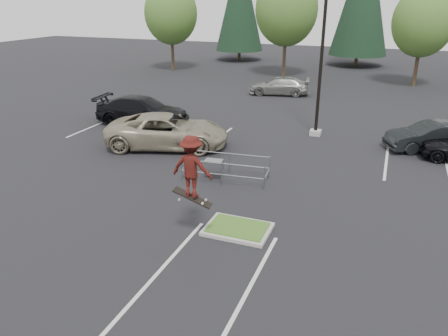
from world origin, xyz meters
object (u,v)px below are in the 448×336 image
(car_r_charc, at_px, (431,137))
(decid_a, at_px, (171,15))
(decid_c, at_px, (423,24))
(cart_corral, at_px, (217,165))
(car_l_tan, at_px, (166,131))
(car_far_silver, at_px, (280,86))
(light_pole, at_px, (322,54))
(skateboarder, at_px, (192,167))
(car_l_black, at_px, (142,111))
(decid_b, at_px, (286,12))

(car_r_charc, bearing_deg, decid_a, -151.82)
(decid_c, xyz_separation_m, cart_corral, (-8.38, -25.87, -4.60))
(car_l_tan, relative_size, car_far_silver, 1.32)
(decid_c, relative_size, cart_corral, 2.22)
(light_pole, height_order, car_far_silver, light_pole)
(skateboarder, xyz_separation_m, car_far_silver, (-3.01, 23.00, -1.85))
(car_l_tan, bearing_deg, car_l_black, 27.97)
(decid_b, relative_size, car_l_black, 1.64)
(decid_c, distance_m, car_l_black, 25.50)
(light_pole, bearing_deg, car_l_black, -171.67)
(cart_corral, bearing_deg, car_r_charc, 34.76)
(car_far_silver, bearing_deg, car_l_tan, -19.70)
(light_pole, xyz_separation_m, decid_c, (5.49, 17.83, 0.69))
(car_far_silver, bearing_deg, car_r_charc, 34.55)
(light_pole, bearing_deg, decid_b, 109.35)
(decid_b, bearing_deg, car_l_tan, -91.19)
(decid_b, xyz_separation_m, car_r_charc, (12.51, -19.03, -5.30))
(skateboarder, height_order, car_far_silver, skateboarder)
(decid_b, relative_size, cart_corral, 2.55)
(decid_a, height_order, car_l_tan, decid_a)
(decid_c, xyz_separation_m, car_l_black, (-15.99, -19.37, -4.40))
(car_l_tan, distance_m, car_r_charc, 13.76)
(cart_corral, height_order, skateboarder, skateboarder)
(skateboarder, distance_m, car_r_charc, 14.79)
(car_r_charc, bearing_deg, decid_b, -171.41)
(decid_a, relative_size, car_r_charc, 1.98)
(skateboarder, bearing_deg, car_l_tan, -57.35)
(decid_b, distance_m, car_l_tan, 24.10)
(decid_b, height_order, cart_corral, decid_b)
(decid_a, xyz_separation_m, car_l_tan, (11.51, -23.03, -4.70))
(skateboarder, relative_size, car_l_tan, 0.37)
(decid_a, bearing_deg, decid_b, 2.39)
(skateboarder, xyz_separation_m, car_r_charc, (7.70, 12.50, -1.80))
(cart_corral, relative_size, car_r_charc, 0.84)
(decid_b, distance_m, decid_c, 12.05)
(decid_a, relative_size, car_l_black, 1.51)
(light_pole, bearing_deg, decid_c, 72.89)
(car_l_tan, xyz_separation_m, car_r_charc, (13.00, 4.50, -0.14))
(decid_b, relative_size, skateboarder, 4.13)
(light_pole, xyz_separation_m, car_r_charc, (6.00, -0.50, -3.82))
(car_far_silver, bearing_deg, light_pole, 14.20)
(cart_corral, xyz_separation_m, car_r_charc, (8.89, 7.54, 0.09))
(decid_c, bearing_deg, skateboarder, -103.13)
(car_l_black, bearing_deg, cart_corral, -135.60)
(decid_a, distance_m, car_l_black, 21.67)
(decid_a, distance_m, skateboarder, 35.42)
(car_r_charc, xyz_separation_m, car_far_silver, (-10.71, 10.50, -0.05))
(decid_b, distance_m, cart_corral, 27.36)
(decid_b, distance_m, car_r_charc, 23.38)
(skateboarder, bearing_deg, decid_c, -104.01)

